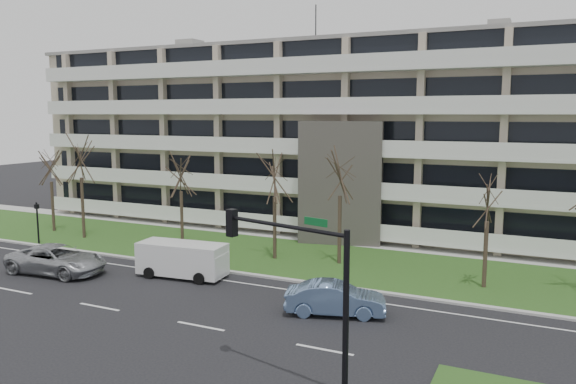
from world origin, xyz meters
The scene contains 17 objects.
ground centered at (0.00, 0.00, 0.00)m, with size 160.00×160.00×0.00m, color black.
grass_verge centered at (0.00, 13.00, 0.03)m, with size 90.00×10.00×0.06m, color #2B511B.
curb centered at (0.00, 8.00, 0.06)m, with size 90.00×0.35×0.12m, color #B2B2AD.
sidewalk centered at (0.00, 18.50, 0.04)m, with size 90.00×2.00×0.08m, color #B2B2AD.
lane_edge_line centered at (0.00, 6.50, 0.01)m, with size 90.00×0.12×0.01m, color white.
apartment_building centered at (-0.01, 25.32, 7.61)m, with size 60.50×15.10×18.75m.
silver_pickup centered at (-12.64, 3.49, 0.85)m, with size 2.82×6.11×1.70m, color #ABADB2.
blue_sedan centered at (4.97, 4.01, 0.78)m, with size 1.66×4.76×1.57m, color #6E8EBF.
white_van centered at (-5.28, 6.07, 1.21)m, with size 5.39×2.52×2.03m.
traffic_signal centered at (6.66, -3.82, 4.02)m, with size 5.23×1.61×6.21m.
pedestrian_signal centered at (-19.83, 8.39, 2.00)m, with size 0.33×0.28×3.15m.
tree_0 centered at (-22.54, 12.27, 5.68)m, with size 3.66×3.66×7.31m.
tree_1 centered at (-18.38, 11.38, 6.55)m, with size 4.21×4.21×8.42m.
tree_2 centered at (-9.92, 12.41, 5.57)m, with size 3.58×3.58×7.16m.
tree_3 centered at (-2.26, 12.04, 5.75)m, with size 3.70×3.70×7.40m.
tree_4 centered at (2.01, 12.69, 6.12)m, with size 3.94×3.94×7.87m.
tree_5 centered at (10.95, 11.39, 5.16)m, with size 3.32×3.32×6.64m.
Camera 1 is at (13.89, -20.27, 9.50)m, focal length 35.00 mm.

